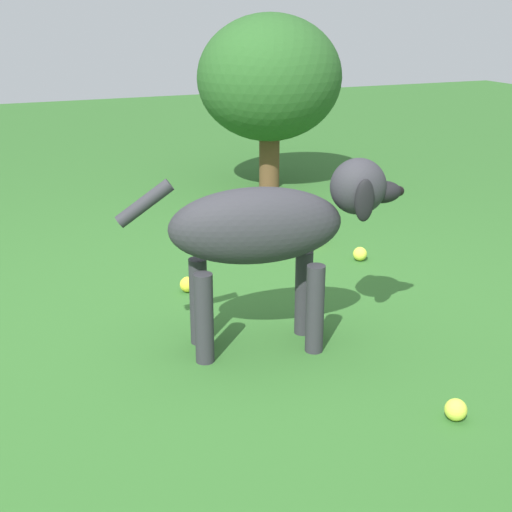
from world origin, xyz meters
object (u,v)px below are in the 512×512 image
(tennis_ball_1, at_px, (272,244))
(water_bowl, at_px, (301,236))
(tennis_ball_2, at_px, (188,284))
(dog, at_px, (273,228))
(tennis_ball_3, at_px, (360,254))
(tennis_ball_0, at_px, (456,410))

(tennis_ball_1, height_order, water_bowl, tennis_ball_1)
(water_bowl, bearing_deg, tennis_ball_2, 29.44)
(tennis_ball_1, relative_size, water_bowl, 0.30)
(dog, xyz_separation_m, tennis_ball_2, (0.13, -0.59, -0.40))
(tennis_ball_2, height_order, tennis_ball_3, same)
(dog, bearing_deg, tennis_ball_3, 51.85)
(water_bowl, bearing_deg, tennis_ball_3, 111.01)
(dog, xyz_separation_m, tennis_ball_0, (-0.30, 0.65, -0.40))
(tennis_ball_0, height_order, water_bowl, tennis_ball_0)
(tennis_ball_2, bearing_deg, tennis_ball_3, -176.25)
(dog, bearing_deg, tennis_ball_0, -54.12)
(tennis_ball_2, distance_m, water_bowl, 0.84)
(tennis_ball_0, bearing_deg, tennis_ball_3, -108.67)
(dog, distance_m, water_bowl, 1.24)
(tennis_ball_3, bearing_deg, tennis_ball_2, 3.75)
(tennis_ball_0, distance_m, tennis_ball_1, 1.58)
(tennis_ball_1, relative_size, tennis_ball_3, 1.00)
(dog, height_order, tennis_ball_2, dog)
(tennis_ball_0, bearing_deg, dog, -64.94)
(tennis_ball_1, height_order, tennis_ball_3, same)
(tennis_ball_0, distance_m, water_bowl, 1.67)
(tennis_ball_0, relative_size, tennis_ball_2, 1.00)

